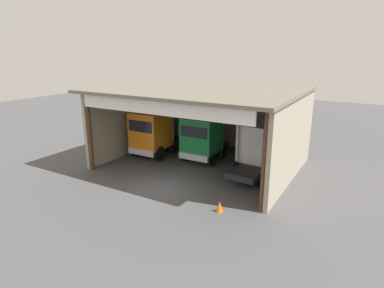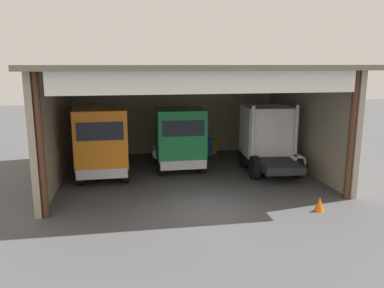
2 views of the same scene
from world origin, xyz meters
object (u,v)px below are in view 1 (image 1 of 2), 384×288
at_px(truck_green_yard_outside, 202,138).
at_px(oil_drum, 252,148).
at_px(truck_white_center_bay, 260,150).
at_px(truck_orange_right_bay, 152,132).
at_px(tool_cart, 244,147).
at_px(traffic_cone, 219,206).

distance_m(truck_green_yard_outside, oil_drum, 4.46).
xyz_separation_m(truck_green_yard_outside, truck_white_center_bay, (4.51, -0.81, 0.04)).
xyz_separation_m(truck_orange_right_bay, oil_drum, (6.31, 4.36, -1.40)).
bearing_deg(tool_cart, truck_white_center_bay, -57.30).
bearing_deg(truck_green_yard_outside, traffic_cone, 124.27).
height_order(truck_orange_right_bay, tool_cart, truck_orange_right_bay).
distance_m(truck_orange_right_bay, truck_green_yard_outside, 3.88).
xyz_separation_m(truck_white_center_bay, traffic_cone, (-0.07, -5.59, -1.45)).
distance_m(truck_orange_right_bay, traffic_cone, 10.00).
height_order(truck_white_center_bay, tool_cart, truck_white_center_bay).
relative_size(oil_drum, traffic_cone, 1.52).
relative_size(tool_cart, traffic_cone, 1.79).
relative_size(oil_drum, tool_cart, 0.85).
bearing_deg(truck_white_center_bay, traffic_cone, -86.87).
height_order(truck_orange_right_bay, truck_white_center_bay, truck_white_center_bay).
xyz_separation_m(truck_orange_right_bay, traffic_cone, (8.22, -5.49, -1.54)).
distance_m(truck_white_center_bay, traffic_cone, 5.78).
bearing_deg(traffic_cone, truck_orange_right_bay, 146.27).
distance_m(oil_drum, traffic_cone, 10.03).
xyz_separation_m(truck_green_yard_outside, tool_cart, (2.00, 3.10, -1.20)).
relative_size(truck_green_yard_outside, tool_cart, 4.23).
xyz_separation_m(tool_cart, traffic_cone, (2.44, -9.50, -0.22)).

